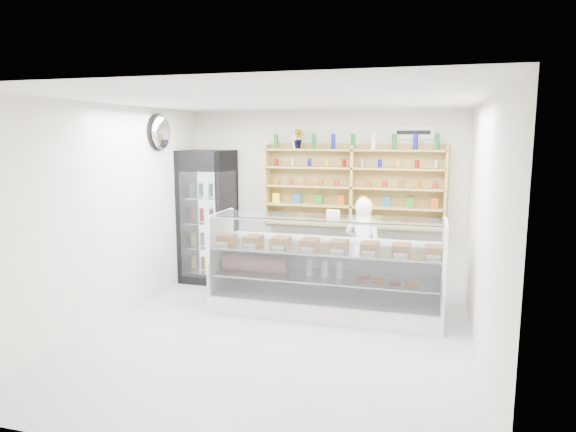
% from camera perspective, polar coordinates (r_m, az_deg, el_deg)
% --- Properties ---
extents(room, '(5.00, 5.00, 5.00)m').
position_cam_1_polar(room, '(5.98, -1.08, -0.73)').
color(room, '#9D9DA2').
rests_on(room, ground).
extents(display_counter, '(3.09, 0.92, 1.34)m').
position_cam_1_polar(display_counter, '(7.04, 4.19, -7.92)').
color(display_counter, white).
rests_on(display_counter, floor).
extents(shop_worker, '(0.62, 0.47, 1.53)m').
position_cam_1_polar(shop_worker, '(7.59, 8.31, -3.64)').
color(shop_worker, white).
rests_on(shop_worker, floor).
extents(drinks_cooler, '(0.79, 0.77, 2.17)m').
position_cam_1_polar(drinks_cooler, '(8.59, -8.89, 0.01)').
color(drinks_cooler, black).
rests_on(drinks_cooler, floor).
extents(wall_shelving, '(2.84, 0.28, 1.33)m').
position_cam_1_polar(wall_shelving, '(8.11, 7.16, 3.15)').
color(wall_shelving, tan).
rests_on(wall_shelving, back_wall).
extents(potted_plant, '(0.21, 0.19, 0.31)m').
position_cam_1_polar(potted_plant, '(8.25, 1.15, 8.57)').
color(potted_plant, '#1E6626').
rests_on(potted_plant, wall_shelving).
extents(security_mirror, '(0.15, 0.50, 0.50)m').
position_cam_1_polar(security_mirror, '(7.87, -13.92, 9.02)').
color(security_mirror, silver).
rests_on(security_mirror, left_wall).
extents(wall_sign, '(0.62, 0.03, 0.20)m').
position_cam_1_polar(wall_sign, '(8.12, 13.79, 9.01)').
color(wall_sign, white).
rests_on(wall_sign, back_wall).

